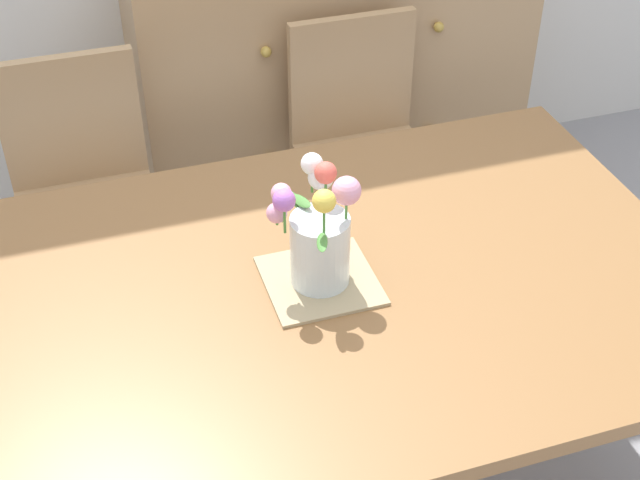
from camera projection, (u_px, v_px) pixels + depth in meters
name	position (u px, v px, depth m)	size (l,w,h in m)	color
dining_table	(315.00, 310.00, 2.08)	(1.77, 1.14, 0.74)	olive
chair_left	(84.00, 185.00, 2.74)	(0.42, 0.42, 0.90)	tan
chair_right	(361.00, 138.00, 2.96)	(0.42, 0.42, 0.90)	tan
dresser	(331.00, 83.00, 3.30)	(1.40, 0.47, 1.00)	tan
placemat	(320.00, 280.00, 2.04)	(0.25, 0.25, 0.01)	tan
flower_vase	(319.00, 233.00, 1.97)	(0.20, 0.26, 0.28)	silver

